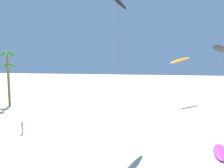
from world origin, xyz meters
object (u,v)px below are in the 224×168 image
at_px(palm_tree_0, 8,69).
at_px(flying_kite_1, 117,0).
at_px(flying_kite_2, 180,60).
at_px(person_mid_field, 22,127).
at_px(grounded_kite_1, 221,152).
at_px(palm_tree_1, 8,62).
at_px(flying_kite_4, 220,49).

distance_m(palm_tree_0, flying_kite_1, 29.29).
xyz_separation_m(flying_kite_1, flying_kite_2, (9.43, 22.88, -6.50)).
distance_m(palm_tree_0, person_mid_field, 20.85).
bearing_deg(grounded_kite_1, palm_tree_1, 157.68).
relative_size(palm_tree_1, flying_kite_1, 0.66).
bearing_deg(flying_kite_2, grounded_kite_1, -86.92).
relative_size(flying_kite_4, person_mid_field, 8.43).
height_order(flying_kite_1, person_mid_field, flying_kite_1).
height_order(flying_kite_2, flying_kite_4, flying_kite_4).
xyz_separation_m(flying_kite_1, person_mid_field, (-11.60, -1.66, -14.91)).
height_order(palm_tree_0, palm_tree_1, palm_tree_1).
xyz_separation_m(grounded_kite_1, person_mid_field, (-22.40, 0.98, 0.70)).
relative_size(palm_tree_0, flying_kite_2, 0.86).
distance_m(flying_kite_1, grounded_kite_1, 19.16).
relative_size(palm_tree_1, flying_kite_2, 1.08).
distance_m(grounded_kite_1, person_mid_field, 22.43).
xyz_separation_m(flying_kite_1, grounded_kite_1, (10.80, -2.65, -15.61)).
height_order(flying_kite_4, grounded_kite_1, flying_kite_4).
xyz_separation_m(flying_kite_4, grounded_kite_1, (-8.18, -32.16, -11.81)).
xyz_separation_m(palm_tree_0, flying_kite_1, (24.88, -13.01, 8.34)).
distance_m(palm_tree_0, flying_kite_2, 35.74).
bearing_deg(flying_kite_1, person_mid_field, -171.84).
xyz_separation_m(palm_tree_0, grounded_kite_1, (35.67, -15.66, -7.27)).
bearing_deg(person_mid_field, flying_kite_4, 45.55).
bearing_deg(flying_kite_1, grounded_kite_1, -13.78).
distance_m(flying_kite_4, grounded_kite_1, 35.22).
relative_size(palm_tree_0, flying_kite_4, 0.66).
distance_m(flying_kite_1, person_mid_field, 18.97).
height_order(palm_tree_1, grounded_kite_1, palm_tree_1).
bearing_deg(palm_tree_0, flying_kite_2, 16.05).
bearing_deg(palm_tree_1, palm_tree_0, 126.79).
bearing_deg(flying_kite_2, palm_tree_1, -161.16).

